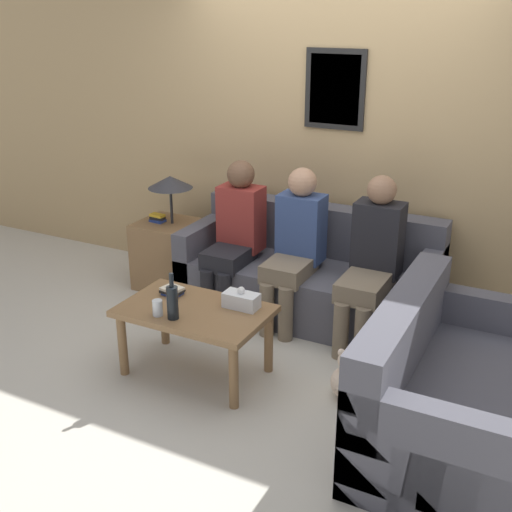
% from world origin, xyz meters
% --- Properties ---
extents(ground_plane, '(16.00, 16.00, 0.00)m').
position_xyz_m(ground_plane, '(0.00, 0.00, 0.00)').
color(ground_plane, beige).
extents(wall_back, '(9.00, 0.08, 2.60)m').
position_xyz_m(wall_back, '(0.00, 0.92, 1.30)').
color(wall_back, tan).
rests_on(wall_back, ground_plane).
extents(couch_main, '(1.97, 0.81, 0.82)m').
position_xyz_m(couch_main, '(0.00, 0.49, 0.29)').
color(couch_main, '#4C4C56').
rests_on(couch_main, ground_plane).
extents(couch_side, '(0.81, 1.49, 0.82)m').
position_xyz_m(couch_side, '(1.29, -0.66, 0.29)').
color(couch_side, '#4C4C56').
rests_on(couch_side, ground_plane).
extents(coffee_table, '(0.96, 0.60, 0.48)m').
position_xyz_m(coffee_table, '(-0.30, -0.71, 0.40)').
color(coffee_table, olive).
rests_on(coffee_table, ground_plane).
extents(side_table_with_lamp, '(0.48, 0.48, 0.99)m').
position_xyz_m(side_table_with_lamp, '(-1.28, 0.40, 0.35)').
color(side_table_with_lamp, olive).
rests_on(side_table_with_lamp, ground_plane).
extents(wine_bottle, '(0.07, 0.07, 0.30)m').
position_xyz_m(wine_bottle, '(-0.34, -0.89, 0.59)').
color(wine_bottle, black).
rests_on(wine_bottle, coffee_table).
extents(drinking_glass, '(0.07, 0.07, 0.10)m').
position_xyz_m(drinking_glass, '(-0.45, -0.90, 0.53)').
color(drinking_glass, silver).
rests_on(drinking_glass, coffee_table).
extents(book_stack, '(0.15, 0.14, 0.05)m').
position_xyz_m(book_stack, '(-0.55, -0.60, 0.50)').
color(book_stack, navy).
rests_on(book_stack, coffee_table).
extents(tissue_box, '(0.23, 0.12, 0.14)m').
position_xyz_m(tissue_box, '(-0.04, -0.56, 0.53)').
color(tissue_box, silver).
rests_on(tissue_box, coffee_table).
extents(person_left, '(0.34, 0.58, 1.19)m').
position_xyz_m(person_left, '(-0.57, 0.31, 0.64)').
color(person_left, black).
rests_on(person_left, ground_plane).
extents(person_middle, '(0.34, 0.59, 1.19)m').
position_xyz_m(person_middle, '(-0.04, 0.30, 0.64)').
color(person_middle, '#756651').
rests_on(person_middle, ground_plane).
extents(person_right, '(0.34, 0.65, 1.20)m').
position_xyz_m(person_right, '(0.56, 0.28, 0.64)').
color(person_right, '#756651').
rests_on(person_right, ground_plane).
extents(teddy_bear, '(0.21, 0.21, 0.33)m').
position_xyz_m(teddy_bear, '(0.69, -0.53, 0.14)').
color(teddy_bear, beige).
rests_on(teddy_bear, ground_plane).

